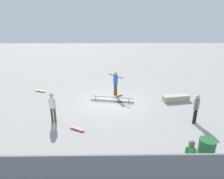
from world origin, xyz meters
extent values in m
plane|color=gray|center=(0.00, 0.00, 0.00)|extent=(60.00, 60.00, 0.00)
cube|color=black|center=(-0.17, -0.03, 0.01)|extent=(2.87, 0.80, 0.01)
cylinder|color=gray|center=(-1.24, 0.18, 0.15)|extent=(0.04, 0.04, 0.30)
cylinder|color=gray|center=(0.89, -0.25, 0.15)|extent=(0.04, 0.04, 0.30)
cylinder|color=gray|center=(-0.17, -0.03, 0.30)|extent=(2.67, 0.58, 0.05)
cube|color=#B2A893|center=(-4.34, -0.05, 0.19)|extent=(1.81, 0.79, 0.38)
cylinder|color=brown|center=(-0.38, -1.12, 0.44)|extent=(0.18, 0.18, 0.87)
cylinder|color=brown|center=(-0.49, -0.99, 0.44)|extent=(0.18, 0.18, 0.87)
cube|color=#2D51B7|center=(-0.44, -1.06, 1.18)|extent=(0.30, 0.30, 0.62)
sphere|color=#A87A56|center=(-0.44, -1.06, 1.61)|extent=(0.24, 0.24, 0.24)
cylinder|color=#2D51B7|center=(-0.18, -1.37, 1.41)|extent=(0.43, 0.50, 0.08)
cylinder|color=#2D51B7|center=(-0.70, -0.75, 1.41)|extent=(0.43, 0.50, 0.08)
cube|color=orange|center=(-0.61, -0.94, 0.08)|extent=(0.70, 0.72, 0.02)
cylinder|color=white|center=(-0.51, -0.67, 0.03)|extent=(0.06, 0.06, 0.05)
cylinder|color=white|center=(-0.34, -0.83, 0.03)|extent=(0.06, 0.06, 0.05)
cylinder|color=white|center=(-0.88, -1.06, 0.03)|extent=(0.06, 0.06, 0.05)
cylinder|color=white|center=(-0.72, -1.22, 0.03)|extent=(0.06, 0.06, 0.05)
cylinder|color=#2D3351|center=(-2.70, 6.70, 0.38)|extent=(0.15, 0.15, 0.76)
cylinder|color=#2D3351|center=(-2.57, 6.63, 0.38)|extent=(0.15, 0.15, 0.76)
cube|color=#2D8C42|center=(-2.63, 6.67, 1.03)|extent=(0.25, 0.24, 0.54)
sphere|color=brown|center=(-2.63, 6.67, 1.40)|extent=(0.21, 0.21, 0.21)
cylinder|color=#2D8C42|center=(-2.75, 6.72, 0.98)|extent=(0.09, 0.09, 0.50)
cylinder|color=#2D8C42|center=(-2.51, 6.61, 0.98)|extent=(0.09, 0.09, 0.50)
cylinder|color=black|center=(-4.32, 2.93, 0.40)|extent=(0.16, 0.16, 0.80)
cylinder|color=black|center=(-4.44, 2.82, 0.40)|extent=(0.16, 0.16, 0.80)
cube|color=slate|center=(-4.38, 2.88, 1.08)|extent=(0.28, 0.27, 0.56)
sphere|color=tan|center=(-4.38, 2.88, 1.47)|extent=(0.22, 0.22, 0.22)
cylinder|color=slate|center=(-4.28, 2.97, 1.03)|extent=(0.10, 0.10, 0.53)
cylinder|color=slate|center=(-4.49, 2.78, 1.03)|extent=(0.10, 0.10, 0.53)
cylinder|color=brown|center=(2.96, 2.69, 0.41)|extent=(0.14, 0.14, 0.83)
cylinder|color=brown|center=(2.80, 2.71, 0.41)|extent=(0.14, 0.14, 0.83)
cube|color=white|center=(2.88, 2.70, 1.12)|extent=(0.24, 0.22, 0.59)
sphere|color=tan|center=(2.88, 2.70, 1.53)|extent=(0.22, 0.22, 0.22)
cylinder|color=white|center=(3.02, 2.68, 1.07)|extent=(0.09, 0.09, 0.55)
cylinder|color=white|center=(2.73, 2.72, 1.07)|extent=(0.09, 0.09, 0.55)
cube|color=#E05993|center=(1.59, 3.43, 0.08)|extent=(0.80, 0.57, 0.02)
cylinder|color=white|center=(1.88, 3.40, 0.03)|extent=(0.06, 0.05, 0.05)
cylinder|color=white|center=(1.77, 3.20, 0.03)|extent=(0.06, 0.05, 0.05)
cylinder|color=white|center=(1.41, 3.67, 0.03)|extent=(0.06, 0.05, 0.05)
cylinder|color=white|center=(1.29, 3.47, 0.03)|extent=(0.06, 0.05, 0.05)
cube|color=tan|center=(5.06, -1.93, 0.08)|extent=(0.82, 0.49, 0.02)
cylinder|color=white|center=(5.35, -1.93, 0.03)|extent=(0.06, 0.05, 0.05)
cylinder|color=white|center=(5.26, -2.14, 0.03)|extent=(0.06, 0.05, 0.05)
cylinder|color=white|center=(4.85, -1.72, 0.03)|extent=(0.06, 0.05, 0.05)
cylinder|color=white|center=(4.76, -1.93, 0.03)|extent=(0.06, 0.05, 0.05)
cylinder|color=#1E592D|center=(-3.65, 5.76, 0.46)|extent=(0.61, 0.61, 0.92)
camera|label=1|loc=(-0.01, 12.15, 5.23)|focal=32.72mm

